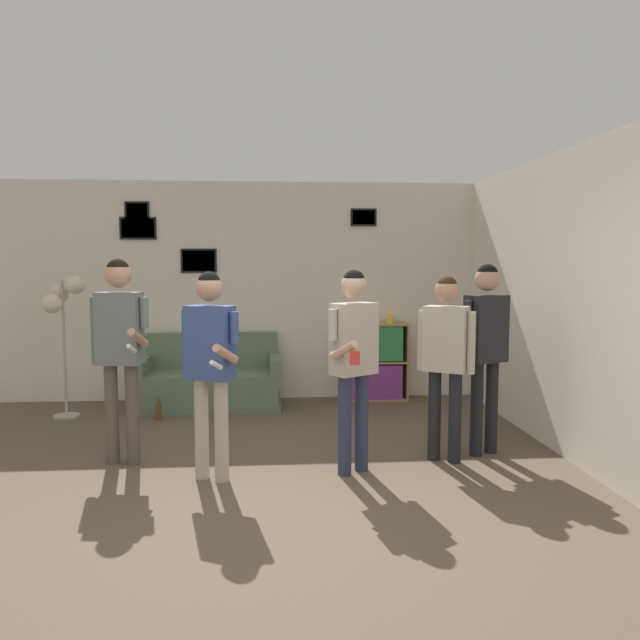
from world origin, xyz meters
The scene contains 13 objects.
ground_plane centered at (0.00, 0.00, 0.00)m, with size 20.00×20.00×0.00m, color brown.
wall_back centered at (-0.01, 3.98, 1.36)m, with size 7.59×0.08×2.70m.
wall_right centered at (2.62, 1.97, 1.35)m, with size 0.06×6.35×2.70m.
couch centered at (-0.69, 3.56, 0.29)m, with size 1.66×0.80×0.85m.
bookshelf centered at (1.32, 3.76, 0.48)m, with size 0.81×0.30×0.96m.
floor_lamp centered at (-2.23, 3.13, 1.24)m, with size 0.42×0.45×1.57m.
person_player_foreground_left centered at (-1.23, 1.46, 1.08)m, with size 0.49×0.52×1.74m.
person_player_foreground_center centered at (-0.44, 1.00, 1.01)m, with size 0.46×0.58×1.64m.
person_watcher_holding_cup centered at (0.70, 1.08, 1.01)m, with size 0.43×0.56×1.65m.
person_spectator_near_bookshelf centered at (1.52, 1.32, 0.97)m, with size 0.44×0.36×1.60m.
person_spectator_far_right centered at (1.93, 1.48, 1.05)m, with size 0.46×0.33×1.70m.
bottle_on_floor centered at (-1.20, 2.94, 0.10)m, with size 0.07×0.07×0.25m.
drinking_cup centered at (1.50, 3.76, 1.02)m, with size 0.09×0.09×0.12m.
Camera 1 is at (0.04, -3.84, 1.71)m, focal length 35.00 mm.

